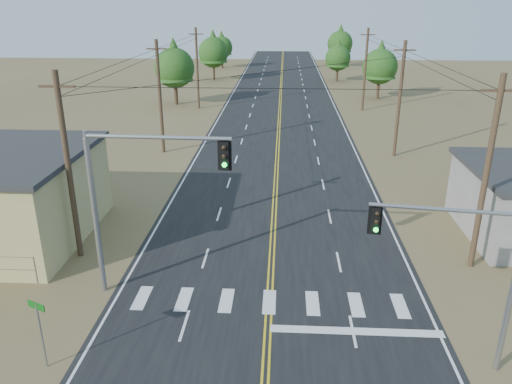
{
  "coord_description": "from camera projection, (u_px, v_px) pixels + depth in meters",
  "views": [
    {
      "loc": [
        0.48,
        -11.75,
        13.1
      ],
      "look_at": [
        -0.9,
        13.12,
        3.5
      ],
      "focal_mm": 35.0,
      "sensor_mm": 36.0,
      "label": 1
    }
  ],
  "objects": [
    {
      "name": "street_sign",
      "position": [
        40.0,
        324.0,
        18.41
      ],
      "size": [
        0.79,
        0.38,
        2.86
      ],
      "rotation": [
        0.0,
        0.0,
        -0.42
      ],
      "color": "gray",
      "rests_on": "ground"
    },
    {
      "name": "utility_pole_right_mid",
      "position": [
        400.0,
        99.0,
        43.11
      ],
      "size": [
        1.8,
        0.3,
        10.0
      ],
      "color": "#4C3826",
      "rests_on": "ground"
    },
    {
      "name": "tree_right_far",
      "position": [
        340.0,
        41.0,
        102.66
      ],
      "size": [
        5.15,
        5.15,
        8.59
      ],
      "color": "#3F2D1E",
      "rests_on": "ground"
    },
    {
      "name": "utility_pole_left_near",
      "position": [
        68.0,
        167.0,
        25.57
      ],
      "size": [
        1.8,
        0.3,
        10.0
      ],
      "color": "#4C3826",
      "rests_on": "ground"
    },
    {
      "name": "utility_pole_right_far",
      "position": [
        365.0,
        69.0,
        61.75
      ],
      "size": [
        1.8,
        0.3,
        10.0
      ],
      "color": "#4C3826",
      "rests_on": "ground"
    },
    {
      "name": "utility_pole_left_mid",
      "position": [
        160.0,
        96.0,
        44.21
      ],
      "size": [
        1.8,
        0.3,
        10.0
      ],
      "color": "#4C3826",
      "rests_on": "ground"
    },
    {
      "name": "road",
      "position": [
        277.0,
        160.0,
        43.63
      ],
      "size": [
        15.0,
        200.0,
        0.02
      ],
      "primitive_type": "cube",
      "color": "black",
      "rests_on": "ground"
    },
    {
      "name": "tree_left_far",
      "position": [
        222.0,
        45.0,
        101.83
      ],
      "size": [
        4.43,
        4.43,
        7.38
      ],
      "color": "#3F2D1E",
      "rests_on": "ground"
    },
    {
      "name": "utility_pole_left_far",
      "position": [
        197.0,
        68.0,
        62.84
      ],
      "size": [
        1.8,
        0.3,
        10.0
      ],
      "color": "#4C3826",
      "rests_on": "ground"
    },
    {
      "name": "tree_right_mid",
      "position": [
        338.0,
        55.0,
        84.55
      ],
      "size": [
        4.26,
        4.26,
        7.11
      ],
      "color": "#3F2D1E",
      "rests_on": "ground"
    },
    {
      "name": "tree_left_mid",
      "position": [
        213.0,
        49.0,
        85.38
      ],
      "size": [
        5.14,
        5.14,
        8.56
      ],
      "color": "#3F2D1E",
      "rests_on": "ground"
    },
    {
      "name": "signal_mast_left",
      "position": [
        132.0,
        188.0,
        22.05
      ],
      "size": [
        6.48,
        0.64,
        7.89
      ],
      "rotation": [
        0.0,
        0.0,
        -0.04
      ],
      "color": "gray",
      "rests_on": "ground"
    },
    {
      "name": "tree_left_near",
      "position": [
        174.0,
        64.0,
        65.24
      ],
      "size": [
        5.22,
        5.22,
        8.7
      ],
      "color": "#3F2D1E",
      "rests_on": "ground"
    },
    {
      "name": "tree_right_near",
      "position": [
        380.0,
        63.0,
        69.24
      ],
      "size": [
        4.86,
        4.86,
        8.09
      ],
      "color": "#3F2D1E",
      "rests_on": "ground"
    },
    {
      "name": "utility_pole_right_near",
      "position": [
        486.0,
        174.0,
        24.48
      ],
      "size": [
        1.8,
        0.3,
        10.0
      ],
      "color": "#4C3826",
      "rests_on": "ground"
    },
    {
      "name": "signal_mast_right",
      "position": [
        471.0,
        263.0,
        17.63
      ],
      "size": [
        5.3,
        0.93,
        6.55
      ],
      "rotation": [
        0.0,
        0.0,
        -0.14
      ],
      "color": "gray",
      "rests_on": "ground"
    }
  ]
}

